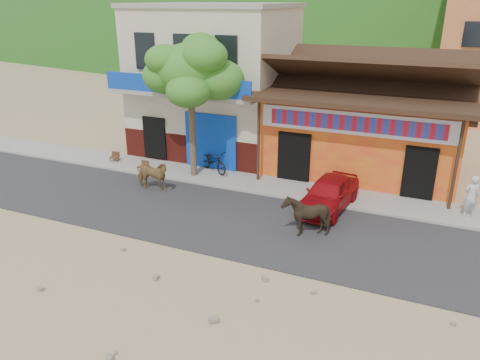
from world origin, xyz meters
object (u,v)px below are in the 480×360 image
object	(u,v)px
tree	(191,108)
cow_tan	(152,176)
red_car	(329,193)
cafe_chair_left	(114,153)
cow_dark	(306,215)
scooter	(213,161)
cafe_chair_right	(143,162)
pedestrian	(471,196)

from	to	relation	value
tree	cow_tan	bearing A→B (deg)	-110.96
tree	cow_tan	world-z (taller)	tree
red_car	cafe_chair_left	bearing A→B (deg)	-179.15
tree	cow_dark	world-z (taller)	tree
scooter	cafe_chair_right	size ratio (longest dim) A/B	2.15
cafe_chair_left	cafe_chair_right	bearing A→B (deg)	-30.36
red_car	cafe_chair_right	distance (m)	8.58
cow_dark	cow_tan	bearing A→B (deg)	-85.82
tree	cow_dark	size ratio (longest dim) A/B	4.20
cow_tan	scooter	bearing A→B (deg)	-30.24
pedestrian	cafe_chair_left	world-z (taller)	pedestrian
cow_dark	cafe_chair_right	distance (m)	8.82
tree	cow_tan	distance (m)	3.29
tree	scooter	world-z (taller)	tree
pedestrian	cafe_chair_right	size ratio (longest dim) A/B	1.78
scooter	cafe_chair_left	size ratio (longest dim) A/B	2.35
cow_dark	scooter	distance (m)	6.79
pedestrian	cafe_chair_left	distance (m)	15.43
pedestrian	cafe_chair_left	xyz separation A→B (m)	(-15.42, -0.03, -0.37)
cow_tan	cafe_chair_right	distance (m)	2.19
cow_tan	pedestrian	size ratio (longest dim) A/B	0.97
red_car	cafe_chair_right	world-z (taller)	red_car
cow_tan	cow_dark	world-z (taller)	cow_dark
cow_dark	red_car	size ratio (longest dim) A/B	0.39
tree	pedestrian	distance (m)	11.25
tree	cafe_chair_left	world-z (taller)	tree
cafe_chair_right	cafe_chair_left	bearing A→B (deg)	167.83
cow_dark	cafe_chair_left	distance (m)	10.99
scooter	cafe_chair_right	bearing A→B (deg)	142.20
cow_dark	cafe_chair_right	world-z (taller)	cow_dark
cafe_chair_left	red_car	bearing A→B (deg)	-18.87
cafe_chair_left	tree	bearing A→B (deg)	-14.75
cow_tan	cafe_chair_left	world-z (taller)	cow_tan
cow_tan	pedestrian	xyz separation A→B (m)	(11.81, 2.26, 0.22)
red_car	scooter	size ratio (longest dim) A/B	1.94
cafe_chair_right	cow_dark	bearing A→B (deg)	-13.30
cow_dark	cafe_chair_right	xyz separation A→B (m)	(-8.34, 2.85, -0.20)
scooter	cafe_chair_right	world-z (taller)	scooter
red_car	pedestrian	size ratio (longest dim) A/B	2.36
red_car	scooter	xyz separation A→B (m)	(-5.64, 1.75, -0.05)
pedestrian	cafe_chair_right	distance (m)	13.37
cafe_chair_left	cafe_chair_right	size ratio (longest dim) A/B	0.92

